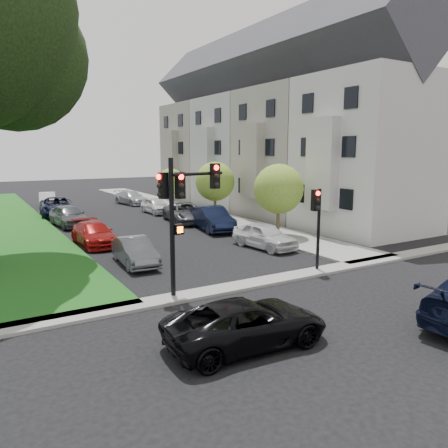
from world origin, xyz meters
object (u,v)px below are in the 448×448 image
car_parked_3 (156,206)px  car_parked_9 (47,200)px  small_tree_a (279,189)px  car_parked_8 (57,207)px  car_parked_2 (185,213)px  traffic_signal_main (181,202)px  car_cross_near (247,323)px  car_parked_6 (94,234)px  car_parked_5 (135,251)px  car_parked_7 (69,216)px  small_tree_b (215,182)px  car_parked_4 (132,198)px  car_parked_0 (264,236)px  car_parked_1 (212,219)px  small_tree_c (171,182)px  traffic_signal_secondary (317,215)px

car_parked_3 → car_parked_9: bearing=126.3°
small_tree_a → car_parked_8: small_tree_a is taller
car_parked_2 → traffic_signal_main: bearing=-106.3°
car_cross_near → car_parked_6: (-0.33, 15.06, 0.01)m
car_parked_5 → car_parked_7: bearing=96.0°
small_tree_a → car_parked_9: small_tree_a is taller
traffic_signal_main → car_parked_8: (-0.34, 23.14, -2.74)m
car_cross_near → traffic_signal_main: bearing=-0.4°
car_parked_6 → small_tree_b: bearing=20.7°
traffic_signal_main → car_parked_2: bearing=64.1°
car_parked_2 → car_parked_4: 12.31m
car_parked_5 → car_parked_7: (-0.53, 12.27, 0.13)m
car_cross_near → car_parked_5: bearing=1.4°
car_parked_7 → car_parked_3: bearing=14.5°
car_parked_3 → car_parked_7: bearing=-160.6°
car_parked_2 → car_parked_8: bearing=142.3°
small_tree_a → car_parked_0: 3.78m
car_parked_2 → car_parked_8: 11.16m
car_parked_6 → car_cross_near: bearing=-90.2°
car_parked_1 → car_parked_6: 7.99m
car_parked_1 → car_parked_5: bearing=-132.6°
small_tree_c → car_parked_0: bearing=-97.5°
small_tree_b → car_parked_9: bearing=122.6°
car_parked_8 → traffic_signal_main: bearing=-82.9°
car_parked_3 → small_tree_b: bearing=-67.1°
small_tree_b → car_parked_2: (-2.36, 0.36, -2.24)m
traffic_signal_secondary → car_parked_7: (-6.99, 17.47, -1.80)m
traffic_signal_secondary → car_parked_3: traffic_signal_secondary is taller
car_parked_1 → car_parked_7: 10.21m
car_parked_2 → car_parked_6: bearing=-140.5°
car_parked_4 → car_parked_8: 8.70m
car_parked_6 → car_parked_9: 19.27m
traffic_signal_main → car_parked_6: traffic_signal_main is taller
car_parked_1 → car_parked_4: size_ratio=1.07×
car_parked_1 → car_parked_4: (-0.06, 16.22, -0.14)m
car_parked_1 → car_parked_2: car_parked_1 is taller
small_tree_a → traffic_signal_main: 11.77m
car_parked_0 → small_tree_c: bearing=76.0°
car_parked_8 → car_parked_9: (0.27, 6.56, -0.09)m
small_tree_c → car_parked_3: bearing=-134.2°
traffic_signal_secondary → car_parked_1: 11.26m
traffic_signal_secondary → car_parked_5: traffic_signal_secondary is taller
car_parked_6 → car_parked_9: bearing=87.1°
small_tree_a → car_parked_7: 14.88m
car_parked_4 → car_parked_1: bearing=-100.4°
car_parked_1 → car_parked_7: car_parked_1 is taller
car_parked_0 → car_parked_3: 15.34m
small_tree_a → car_parked_2: bearing=106.1°
traffic_signal_main → traffic_signal_secondary: traffic_signal_main is taller
small_tree_a → car_parked_1: 5.27m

